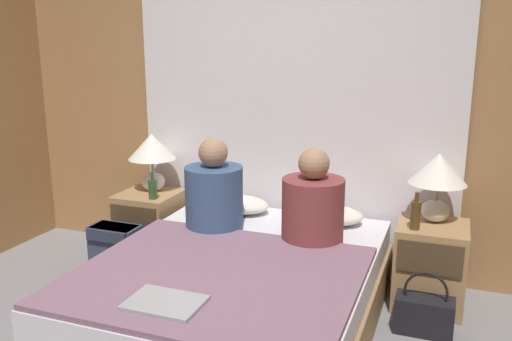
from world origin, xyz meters
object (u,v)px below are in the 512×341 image
lamp_right (438,175)px  beer_bottle_on_right_stand (415,214)px  nightstand_left (150,227)px  pillow_left (236,204)px  backpack_on_floor (116,251)px  laptop_on_bed (165,303)px  beer_bottle_on_left_stand (153,189)px  handbag_on_floor (424,314)px  bed (239,294)px  lamp_left (152,151)px  pillow_right (327,214)px  nightstand_right (430,265)px  person_left_in_bed (214,194)px  person_right_in_bed (313,206)px

lamp_right → beer_bottle_on_right_stand: lamp_right is taller
nightstand_left → pillow_left: pillow_left is taller
backpack_on_floor → nightstand_left: bearing=86.5°
pillow_left → laptop_on_bed: (0.26, -1.47, -0.02)m
beer_bottle_on_left_stand → handbag_on_floor: (1.95, -0.26, -0.50)m
beer_bottle_on_right_stand → bed: bearing=-146.8°
bed → lamp_left: size_ratio=4.37×
beer_bottle_on_right_stand → lamp_right: bearing=61.2°
beer_bottle_on_right_stand → laptop_on_bed: beer_bottle_on_right_stand is taller
lamp_right → pillow_right: (-0.70, -0.03, -0.33)m
nightstand_right → handbag_on_floor: size_ratio=1.42×
backpack_on_floor → beer_bottle_on_left_stand: bearing=65.7°
bed → lamp_right: lamp_right is taller
person_left_in_bed → person_right_in_bed: (0.67, -0.00, -0.01)m
lamp_right → pillow_left: size_ratio=0.90×
beer_bottle_on_right_stand → handbag_on_floor: beer_bottle_on_right_stand is taller
beer_bottle_on_left_stand → beer_bottle_on_right_stand: 1.85m
lamp_right → nightstand_right: bearing=-90.0°
nightstand_right → person_left_in_bed: size_ratio=0.89×
pillow_left → backpack_on_floor: pillow_left is taller
lamp_right → person_left_in_bed: (-1.37, -0.41, -0.15)m
person_left_in_bed → person_right_in_bed: 0.67m
handbag_on_floor → backpack_on_floor: bearing=-178.8°
nightstand_right → lamp_left: (-2.07, 0.08, 0.58)m
lamp_left → person_right_in_bed: (1.37, -0.41, -0.16)m
bed → backpack_on_floor: bed is taller
person_right_in_bed → nightstand_left: bearing=166.5°
nightstand_right → pillow_right: 0.74m
lamp_right → person_right_in_bed: bearing=-149.9°
person_left_in_bed → person_right_in_bed: bearing=-0.0°
lamp_left → lamp_right: size_ratio=1.00×
beer_bottle_on_left_stand → backpack_on_floor: beer_bottle_on_left_stand is taller
person_left_in_bed → beer_bottle_on_right_stand: bearing=9.5°
lamp_right → laptop_on_bed: bearing=-126.6°
lamp_right → bed: bearing=-142.2°
pillow_right → laptop_on_bed: 1.53m
nightstand_left → pillow_left: 0.74m
pillow_left → person_right_in_bed: bearing=-29.5°
nightstand_right → person_left_in_bed: (-1.37, -0.33, 0.43)m
person_left_in_bed → laptop_on_bed: person_left_in_bed is taller
person_right_in_bed → bed: bearing=-130.2°
lamp_left → laptop_on_bed: bearing=-57.5°
pillow_right → handbag_on_floor: size_ratio=1.28×
lamp_left → pillow_left: 0.77m
nightstand_left → lamp_right: bearing=2.2°
pillow_right → beer_bottle_on_left_stand: (-1.26, -0.17, 0.10)m
lamp_left → nightstand_right: bearing=-2.2°
lamp_left → handbag_on_floor: size_ratio=1.16×
lamp_right → beer_bottle_on_left_stand: lamp_right is taller
nightstand_left → lamp_right: (2.07, 0.08, 0.58)m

